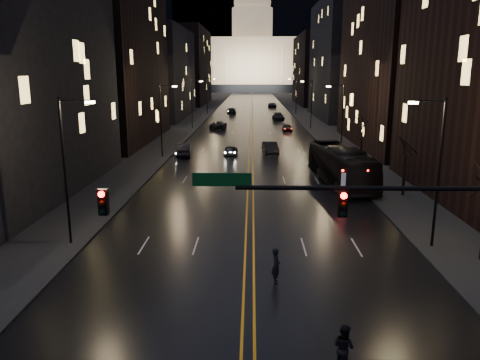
# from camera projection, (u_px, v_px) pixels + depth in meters

# --- Properties ---
(ground) EXTENTS (900.00, 900.00, 0.00)m
(ground) POSITION_uv_depth(u_px,v_px,m) (248.00, 337.00, 18.78)
(ground) COLOR black
(ground) RESTS_ON ground
(road) EXTENTS (20.00, 320.00, 0.02)m
(road) POSITION_uv_depth(u_px,v_px,m) (252.00, 106.00, 145.38)
(road) COLOR black
(road) RESTS_ON ground
(sidewalk_left) EXTENTS (8.00, 320.00, 0.16)m
(sidewalk_left) POSITION_uv_depth(u_px,v_px,m) (207.00, 106.00, 145.72)
(sidewalk_left) COLOR black
(sidewalk_left) RESTS_ON ground
(sidewalk_right) EXTENTS (8.00, 320.00, 0.16)m
(sidewalk_right) POSITION_uv_depth(u_px,v_px,m) (297.00, 106.00, 145.02)
(sidewalk_right) COLOR black
(sidewalk_right) RESTS_ON ground
(center_line) EXTENTS (0.62, 320.00, 0.01)m
(center_line) POSITION_uv_depth(u_px,v_px,m) (252.00, 106.00, 145.38)
(center_line) COLOR orange
(center_line) RESTS_ON road
(building_left_mid) EXTENTS (12.00, 30.00, 28.00)m
(building_left_mid) POSITION_uv_depth(u_px,v_px,m) (109.00, 47.00, 68.73)
(building_left_mid) COLOR black
(building_left_mid) RESTS_ON ground
(building_left_far) EXTENTS (12.00, 34.00, 20.00)m
(building_left_far) POSITION_uv_depth(u_px,v_px,m) (160.00, 74.00, 106.64)
(building_left_far) COLOR black
(building_left_far) RESTS_ON ground
(building_left_dist) EXTENTS (12.00, 40.00, 24.00)m
(building_left_dist) POSITION_uv_depth(u_px,v_px,m) (188.00, 67.00, 152.94)
(building_left_dist) COLOR black
(building_left_dist) RESTS_ON ground
(building_right_tall) EXTENTS (12.00, 30.00, 38.00)m
(building_right_tall) POSITION_uv_depth(u_px,v_px,m) (408.00, 6.00, 62.67)
(building_right_tall) COLOR black
(building_right_tall) RESTS_ON ground
(building_right_mid) EXTENTS (12.00, 34.00, 26.00)m
(building_right_mid) POSITION_uv_depth(u_px,v_px,m) (345.00, 60.00, 104.93)
(building_right_mid) COLOR black
(building_right_mid) RESTS_ON ground
(building_right_dist) EXTENTS (12.00, 40.00, 22.00)m
(building_right_dist) POSITION_uv_depth(u_px,v_px,m) (316.00, 70.00, 152.12)
(building_right_dist) COLOR black
(building_right_dist) RESTS_ON ground
(mountain_ridge) EXTENTS (520.00, 60.00, 130.00)m
(mountain_ridge) POSITION_uv_depth(u_px,v_px,m) (302.00, 2.00, 373.19)
(mountain_ridge) COLOR black
(mountain_ridge) RESTS_ON ground
(capitol) EXTENTS (90.00, 50.00, 58.50)m
(capitol) POSITION_uv_depth(u_px,v_px,m) (252.00, 59.00, 258.38)
(capitol) COLOR black
(capitol) RESTS_ON ground
(traffic_signal) EXTENTS (17.29, 0.45, 7.00)m
(traffic_signal) POSITION_uv_depth(u_px,v_px,m) (406.00, 217.00, 17.48)
(traffic_signal) COLOR black
(traffic_signal) RESTS_ON ground
(streetlamp_right_near) EXTENTS (2.13, 0.25, 9.00)m
(streetlamp_right_near) POSITION_uv_depth(u_px,v_px,m) (436.00, 166.00, 27.11)
(streetlamp_right_near) COLOR black
(streetlamp_right_near) RESTS_ON ground
(streetlamp_left_near) EXTENTS (2.13, 0.25, 9.00)m
(streetlamp_left_near) POSITION_uv_depth(u_px,v_px,m) (67.00, 164.00, 27.64)
(streetlamp_left_near) COLOR black
(streetlamp_left_near) RESTS_ON ground
(streetlamp_right_mid) EXTENTS (2.13, 0.25, 9.00)m
(streetlamp_right_mid) POSITION_uv_depth(u_px,v_px,m) (341.00, 117.00, 56.32)
(streetlamp_right_mid) COLOR black
(streetlamp_right_mid) RESTS_ON ground
(streetlamp_left_mid) EXTENTS (2.13, 0.25, 9.00)m
(streetlamp_left_mid) POSITION_uv_depth(u_px,v_px,m) (162.00, 117.00, 56.86)
(streetlamp_left_mid) COLOR black
(streetlamp_left_mid) RESTS_ON ground
(streetlamp_right_far) EXTENTS (2.13, 0.25, 9.00)m
(streetlamp_right_far) POSITION_uv_depth(u_px,v_px,m) (310.00, 102.00, 85.54)
(streetlamp_right_far) COLOR black
(streetlamp_right_far) RESTS_ON ground
(streetlamp_left_far) EXTENTS (2.13, 0.25, 9.00)m
(streetlamp_left_far) POSITION_uv_depth(u_px,v_px,m) (193.00, 101.00, 86.07)
(streetlamp_left_far) COLOR black
(streetlamp_left_far) RESTS_ON ground
(streetlamp_right_dist) EXTENTS (2.13, 0.25, 9.00)m
(streetlamp_right_dist) POSITION_uv_depth(u_px,v_px,m) (296.00, 94.00, 114.76)
(streetlamp_right_dist) COLOR black
(streetlamp_right_dist) RESTS_ON ground
(streetlamp_left_dist) EXTENTS (2.13, 0.25, 9.00)m
(streetlamp_left_dist) POSITION_uv_depth(u_px,v_px,m) (208.00, 94.00, 115.29)
(streetlamp_left_dist) COLOR black
(streetlamp_left_dist) RESTS_ON ground
(tree_right_mid) EXTENTS (2.40, 2.40, 6.65)m
(tree_right_mid) POSITION_uv_depth(u_px,v_px,m) (407.00, 144.00, 38.87)
(tree_right_mid) COLOR black
(tree_right_mid) RESTS_ON ground
(tree_right_far) EXTENTS (2.40, 2.40, 6.65)m
(tree_right_far) POSITION_uv_depth(u_px,v_px,m) (362.00, 124.00, 54.45)
(tree_right_far) COLOR black
(tree_right_far) RESTS_ON ground
(bus) EXTENTS (4.63, 13.10, 3.57)m
(bus) POSITION_uv_depth(u_px,v_px,m) (341.00, 166.00, 43.87)
(bus) COLOR black
(bus) RESTS_ON ground
(oncoming_car_a) EXTENTS (1.76, 3.96, 1.32)m
(oncoming_car_a) POSITION_uv_depth(u_px,v_px,m) (231.00, 150.00, 59.53)
(oncoming_car_a) COLOR black
(oncoming_car_a) RESTS_ON ground
(oncoming_car_b) EXTENTS (2.24, 5.01, 1.60)m
(oncoming_car_b) POSITION_uv_depth(u_px,v_px,m) (184.00, 150.00, 58.97)
(oncoming_car_b) COLOR black
(oncoming_car_b) RESTS_ON ground
(oncoming_car_c) EXTENTS (3.03, 5.82, 1.57)m
(oncoming_car_c) POSITION_uv_depth(u_px,v_px,m) (218.00, 125.00, 87.06)
(oncoming_car_c) COLOR black
(oncoming_car_c) RESTS_ON ground
(oncoming_car_d) EXTENTS (2.77, 5.43, 1.51)m
(oncoming_car_d) POSITION_uv_depth(u_px,v_px,m) (231.00, 111.00, 119.03)
(oncoming_car_d) COLOR black
(oncoming_car_d) RESTS_ON ground
(receding_car_a) EXTENTS (2.19, 5.00, 1.60)m
(receding_car_a) POSITION_uv_depth(u_px,v_px,m) (270.00, 148.00, 60.40)
(receding_car_a) COLOR black
(receding_car_a) RESTS_ON ground
(receding_car_b) EXTENTS (1.66, 4.12, 1.40)m
(receding_car_b) POSITION_uv_depth(u_px,v_px,m) (287.00, 128.00, 83.26)
(receding_car_b) COLOR black
(receding_car_b) RESTS_ON ground
(receding_car_c) EXTENTS (2.68, 5.71, 1.61)m
(receding_car_c) POSITION_uv_depth(u_px,v_px,m) (278.00, 117.00, 102.74)
(receding_car_c) COLOR black
(receding_car_c) RESTS_ON ground
(receding_car_d) EXTENTS (2.62, 5.44, 1.49)m
(receding_car_d) POSITION_uv_depth(u_px,v_px,m) (272.00, 105.00, 139.38)
(receding_car_d) COLOR black
(receding_car_d) RESTS_ON ground
(pedestrian_a) EXTENTS (0.47, 0.69, 1.84)m
(pedestrian_a) POSITION_uv_depth(u_px,v_px,m) (276.00, 266.00, 23.41)
(pedestrian_a) COLOR black
(pedestrian_a) RESTS_ON ground
(pedestrian_b) EXTENTS (0.93, 0.96, 1.77)m
(pedestrian_b) POSITION_uv_depth(u_px,v_px,m) (344.00, 347.00, 16.55)
(pedestrian_b) COLOR black
(pedestrian_b) RESTS_ON ground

